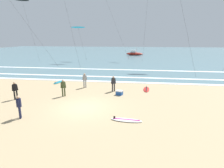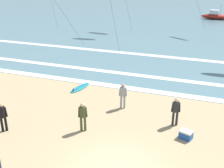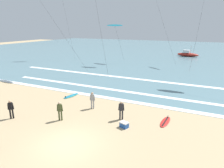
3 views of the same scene
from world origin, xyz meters
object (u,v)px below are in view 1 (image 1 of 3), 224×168
(surfer_foreground_main, at_px, (19,105))
(surfboard_near_water, at_px, (59,82))
(surfer_mid_group, at_px, (113,82))
(kite_cyan_high_right, at_px, (78,27))
(surfer_left_far, at_px, (63,86))
(offshore_boat, at_px, (134,54))
(cooler_box, at_px, (119,93))
(surfboard_right_spare, at_px, (146,89))
(surfer_background_far, at_px, (15,89))
(surfboard_left_pile, at_px, (126,120))
(surfer_right_near, at_px, (85,79))
(kite_black_mid_center, at_px, (22,0))

(surfer_foreground_main, relative_size, surfboard_near_water, 0.74)
(surfer_mid_group, xyz_separation_m, kite_cyan_high_right, (-10.60, 21.95, 6.55))
(surfer_mid_group, distance_m, surfer_left_far, 4.96)
(surfer_mid_group, xyz_separation_m, offshore_boat, (1.42, 40.08, -0.40))
(kite_cyan_high_right, distance_m, cooler_box, 26.73)
(surfer_foreground_main, height_order, surfboard_right_spare, surfer_foreground_main)
(surfboard_near_water, relative_size, offshore_boat, 0.40)
(surfboard_right_spare, distance_m, surfboard_near_water, 10.72)
(surfer_background_far, relative_size, surfboard_near_water, 0.74)
(surfer_mid_group, relative_size, surfboard_right_spare, 0.75)
(surfboard_left_pile, height_order, cooler_box, cooler_box)
(offshore_boat, bearing_deg, surfboard_right_spare, -87.11)
(surfer_left_far, bearing_deg, surfer_mid_group, 26.83)
(surfer_background_far, bearing_deg, cooler_box, 15.76)
(offshore_boat, height_order, cooler_box, offshore_boat)
(surfboard_left_pile, bearing_deg, surfer_mid_group, 104.56)
(surfboard_left_pile, distance_m, surfboard_near_water, 13.09)
(surfer_left_far, height_order, surfboard_left_pile, surfer_left_far)
(surfer_mid_group, relative_size, cooler_box, 2.21)
(surfer_left_far, xyz_separation_m, offshore_boat, (5.85, 42.32, -0.40))
(surfboard_right_spare, height_order, cooler_box, cooler_box)
(surfer_foreground_main, bearing_deg, surfer_background_far, 128.17)
(surfer_background_far, height_order, surfboard_left_pile, surfer_background_far)
(surfer_right_near, height_order, surfboard_near_water, surfer_right_near)
(surfboard_near_water, bearing_deg, kite_black_mid_center, 128.96)
(surfer_right_near, height_order, cooler_box, surfer_right_near)
(surfer_foreground_main, bearing_deg, surfboard_near_water, 99.33)
(surfer_mid_group, relative_size, offshore_boat, 0.30)
(surfboard_near_water, distance_m, offshore_boat, 38.15)
(surfer_right_near, xyz_separation_m, kite_black_mid_center, (-21.31, 23.49, 12.76))
(surfer_mid_group, bearing_deg, surfboard_left_pile, -75.44)
(surfer_right_near, xyz_separation_m, offshore_boat, (4.72, 39.10, -0.40))
(kite_cyan_high_right, bearing_deg, kite_black_mid_center, 169.77)
(surfboard_near_water, bearing_deg, surfer_left_far, -61.99)
(kite_black_mid_center, xyz_separation_m, offshore_boat, (26.03, 15.61, -13.16))
(surfer_background_far, relative_size, surfboard_left_pile, 0.75)
(surfer_foreground_main, bearing_deg, surfer_mid_group, 52.90)
(surfer_background_far, height_order, surfer_mid_group, same)
(surfer_background_far, distance_m, cooler_box, 9.40)
(kite_cyan_high_right, height_order, cooler_box, kite_cyan_high_right)
(surfboard_near_water, distance_m, cooler_box, 8.87)
(offshore_boat, bearing_deg, surfboard_near_water, -103.00)
(surfer_left_far, distance_m, kite_cyan_high_right, 25.81)
(surfer_mid_group, distance_m, surfer_foreground_main, 9.10)
(surfboard_right_spare, xyz_separation_m, kite_cyan_high_right, (-13.99, 20.91, 7.46))
(surfer_left_far, bearing_deg, surfboard_right_spare, 22.73)
(surfboard_near_water, relative_size, cooler_box, 2.99)
(kite_cyan_high_right, bearing_deg, surfboard_left_pile, -66.70)
(surfer_left_far, bearing_deg, kite_black_mid_center, 127.07)
(surfer_background_far, xyz_separation_m, offshore_boat, (9.72, 43.78, -0.40))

